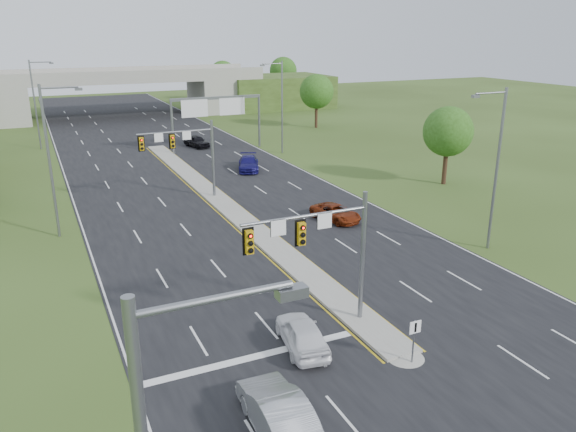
% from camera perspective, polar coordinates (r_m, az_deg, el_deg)
% --- Properties ---
extents(ground, '(240.00, 240.00, 0.00)m').
position_cam_1_polar(ground, '(30.22, 7.29, -10.40)').
color(ground, '#334518').
rests_on(ground, ground).
extents(road, '(24.00, 160.00, 0.02)m').
position_cam_1_polar(road, '(60.80, -10.34, 4.34)').
color(road, black).
rests_on(road, ground).
extents(median, '(2.00, 54.00, 0.16)m').
position_cam_1_polar(median, '(49.63, -6.78, 1.43)').
color(median, gray).
rests_on(median, road).
extents(median_nose, '(2.00, 2.00, 0.16)m').
position_cam_1_polar(median_nose, '(27.36, 11.82, -13.77)').
color(median_nose, gray).
rests_on(median_nose, road).
extents(lane_markings, '(23.72, 160.00, 0.01)m').
position_cam_1_polar(lane_markings, '(54.95, -9.31, 2.91)').
color(lane_markings, gold).
rests_on(lane_markings, road).
extents(signal_mast_near, '(6.62, 0.60, 7.00)m').
position_cam_1_polar(signal_mast_near, '(27.12, 3.69, -2.73)').
color(signal_mast_near, slate).
rests_on(signal_mast_near, ground).
extents(signal_mast_far, '(6.62, 0.60, 7.00)m').
position_cam_1_polar(signal_mast_far, '(49.70, -10.18, 6.80)').
color(signal_mast_far, slate).
rests_on(signal_mast_far, ground).
extents(keep_right_sign, '(0.60, 0.13, 2.20)m').
position_cam_1_polar(keep_right_sign, '(26.28, 12.72, -11.67)').
color(keep_right_sign, slate).
rests_on(keep_right_sign, ground).
extents(sign_gantry, '(11.58, 0.44, 6.67)m').
position_cam_1_polar(sign_gantry, '(71.02, -7.38, 10.78)').
color(sign_gantry, slate).
rests_on(sign_gantry, ground).
extents(overpass, '(80.00, 14.00, 8.10)m').
position_cam_1_polar(overpass, '(103.85, -16.98, 11.60)').
color(overpass, gray).
rests_on(overpass, ground).
extents(lightpole_l_mid, '(2.85, 0.25, 11.00)m').
position_cam_1_polar(lightpole_l_mid, '(43.10, -22.89, 5.75)').
color(lightpole_l_mid, slate).
rests_on(lightpole_l_mid, ground).
extents(lightpole_l_far, '(2.85, 0.25, 11.00)m').
position_cam_1_polar(lightpole_l_far, '(77.72, -24.21, 10.65)').
color(lightpole_l_far, slate).
rests_on(lightpole_l_far, ground).
extents(lightpole_r_near, '(2.85, 0.25, 11.00)m').
position_cam_1_polar(lightpole_r_near, '(39.77, 20.32, 5.09)').
color(lightpole_r_near, slate).
rests_on(lightpole_r_near, ground).
extents(lightpole_r_far, '(2.85, 0.25, 11.00)m').
position_cam_1_polar(lightpole_r_far, '(68.66, -0.76, 11.40)').
color(lightpole_r_far, slate).
rests_on(lightpole_r_far, ground).
extents(tree_r_near, '(4.80, 4.80, 7.60)m').
position_cam_1_polar(tree_r_near, '(56.56, 15.95, 8.24)').
color(tree_r_near, '#382316').
rests_on(tree_r_near, ground).
extents(tree_r_mid, '(5.20, 5.20, 8.12)m').
position_cam_1_polar(tree_r_mid, '(87.65, 2.92, 12.51)').
color(tree_r_mid, '#382316').
rests_on(tree_r_mid, ground).
extents(tree_back_c, '(5.60, 5.60, 8.32)m').
position_cam_1_polar(tree_back_c, '(122.77, -6.64, 14.11)').
color(tree_back_c, '#382316').
rests_on(tree_back_c, ground).
extents(tree_back_d, '(6.00, 6.00, 8.85)m').
position_cam_1_polar(tree_back_d, '(127.82, -0.49, 14.54)').
color(tree_back_d, '#382316').
rests_on(tree_back_d, ground).
extents(car_white, '(2.45, 4.63, 1.50)m').
position_cam_1_polar(car_white, '(27.25, 1.43, -11.82)').
color(car_white, silver).
rests_on(car_white, road).
extents(car_silver, '(1.95, 5.20, 1.70)m').
position_cam_1_polar(car_silver, '(22.23, -0.97, -19.39)').
color(car_silver, '#A2A3A9').
rests_on(car_silver, road).
extents(car_far_a, '(3.09, 4.89, 1.26)m').
position_cam_1_polar(car_far_a, '(44.77, 4.87, 0.34)').
color(car_far_a, maroon).
rests_on(car_far_a, road).
extents(car_far_b, '(3.77, 5.56, 1.50)m').
position_cam_1_polar(car_far_b, '(60.96, -4.03, 5.36)').
color(car_far_b, '#110D53').
rests_on(car_far_b, road).
extents(car_far_c, '(2.86, 4.70, 1.50)m').
position_cam_1_polar(car_far_c, '(74.05, -9.26, 7.50)').
color(car_far_c, black).
rests_on(car_far_c, road).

